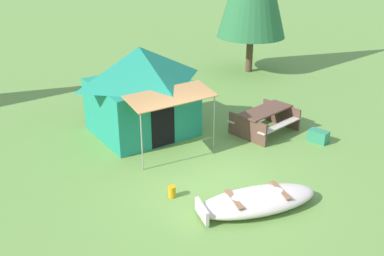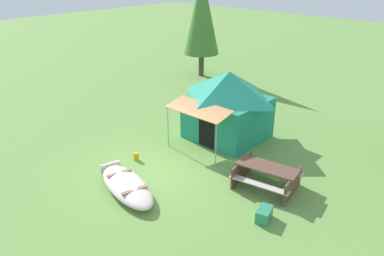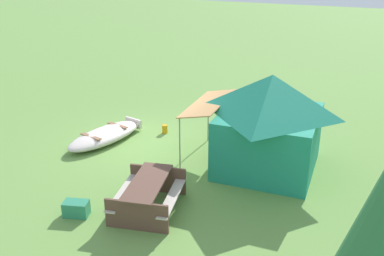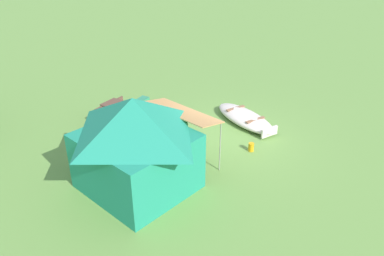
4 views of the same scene
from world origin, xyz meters
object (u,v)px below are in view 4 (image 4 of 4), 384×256
(fuel_can, at_px, (251,147))
(beached_rowboat, at_px, (245,118))
(canvas_cabin_tent, at_px, (136,143))
(picnic_table, at_px, (127,114))
(cooler_box, at_px, (142,103))

(fuel_can, bearing_deg, beached_rowboat, -47.12)
(fuel_can, bearing_deg, canvas_cabin_tent, 73.26)
(beached_rowboat, relative_size, fuel_can, 10.62)
(picnic_table, relative_size, fuel_can, 7.42)
(cooler_box, bearing_deg, picnic_table, 121.73)
(beached_rowboat, xyz_separation_m, cooler_box, (3.91, 1.75, -0.04))
(picnic_table, height_order, fuel_can, picnic_table)
(beached_rowboat, distance_m, fuel_can, 2.02)
(beached_rowboat, relative_size, cooler_box, 5.32)
(beached_rowboat, height_order, picnic_table, picnic_table)
(beached_rowboat, distance_m, canvas_cabin_tent, 5.42)
(canvas_cabin_tent, bearing_deg, picnic_table, -32.71)
(canvas_cabin_tent, bearing_deg, beached_rowboat, -87.52)
(canvas_cabin_tent, xyz_separation_m, picnic_table, (3.25, -2.09, -0.95))
(picnic_table, bearing_deg, canvas_cabin_tent, 147.29)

